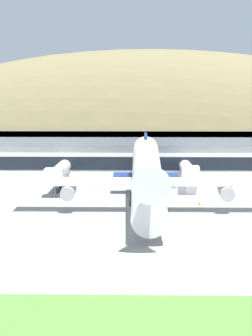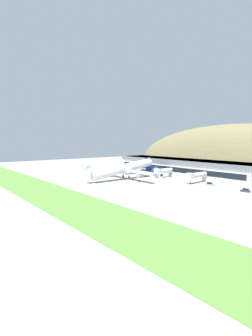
# 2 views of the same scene
# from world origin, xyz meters

# --- Properties ---
(ground_plane) EXTENTS (337.19, 337.19, 0.00)m
(ground_plane) POSITION_xyz_m (0.00, 0.00, 0.00)
(ground_plane) COLOR gray
(grass_strip_foreground) EXTENTS (303.47, 22.40, 0.08)m
(grass_strip_foreground) POSITION_xyz_m (0.00, -42.93, 0.04)
(grass_strip_foreground) COLOR #568438
(grass_strip_foreground) RESTS_ON ground_plane
(hill_backdrop) EXTENTS (201.25, 53.51, 68.39)m
(hill_backdrop) POSITION_xyz_m (-7.72, 111.84, 0.00)
(hill_backdrop) COLOR olive
(hill_backdrop) RESTS_ON ground_plane
(terminal_building) EXTENTS (95.90, 20.64, 9.99)m
(terminal_building) POSITION_xyz_m (-1.41, 43.41, 5.66)
(terminal_building) COLOR silver
(terminal_building) RESTS_ON ground_plane
(jetway_0) EXTENTS (3.38, 16.52, 5.43)m
(jetway_0) POSITION_xyz_m (-26.84, 24.53, 3.99)
(jetway_0) COLOR silver
(jetway_0) RESTS_ON ground_plane
(jetway_1) EXTENTS (3.38, 12.68, 5.43)m
(jetway_1) POSITION_xyz_m (-1.73, 26.56, 3.99)
(jetway_1) COLOR silver
(jetway_1) RESTS_ON ground_plane
(jetway_2) EXTENTS (3.38, 13.99, 5.43)m
(jetway_2) POSITION_xyz_m (21.91, 25.86, 3.99)
(jetway_2) COLOR silver
(jetway_2) RESTS_ON ground_plane
(cargo_airplane) EXTENTS (41.78, 50.64, 11.23)m
(cargo_airplane) POSITION_xyz_m (-10.09, 5.21, 5.82)
(cargo_airplane) COLOR silver
(service_car_0) EXTENTS (4.30, 2.15, 1.51)m
(service_car_0) POSITION_xyz_m (-25.71, 24.27, 0.62)
(service_car_0) COLOR #333338
(service_car_0) RESTS_ON ground_plane
(service_car_1) EXTENTS (3.77, 1.94, 1.50)m
(service_car_1) POSITION_xyz_m (48.91, 23.56, 0.62)
(service_car_1) COLOR #333338
(service_car_1) RESTS_ON ground_plane
(service_car_2) EXTENTS (4.13, 1.72, 1.67)m
(service_car_2) POSITION_xyz_m (30.72, 24.42, 0.69)
(service_car_2) COLOR #999EA3
(service_car_2) RESTS_ON ground_plane
(fuel_truck) EXTENTS (8.46, 2.49, 3.05)m
(fuel_truck) POSITION_xyz_m (-3.94, 23.57, 1.49)
(fuel_truck) COLOR silver
(fuel_truck) RESTS_ON ground_plane
(traffic_cone_0) EXTENTS (0.52, 0.52, 0.58)m
(traffic_cone_0) POSITION_xyz_m (-0.95, 12.47, 0.28)
(traffic_cone_0) COLOR orange
(traffic_cone_0) RESTS_ON ground_plane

